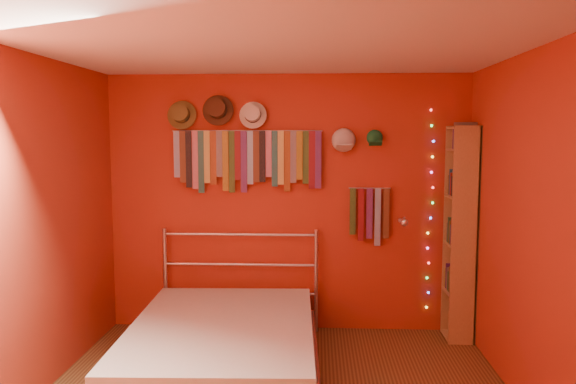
% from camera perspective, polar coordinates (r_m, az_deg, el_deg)
% --- Properties ---
extents(back_wall, '(3.50, 0.02, 2.50)m').
position_cam_1_polar(back_wall, '(5.48, -0.05, -1.16)').
color(back_wall, '#AD3B1B').
rests_on(back_wall, ground).
extents(right_wall, '(0.02, 3.50, 2.50)m').
position_cam_1_polar(right_wall, '(4.02, 24.32, -4.26)').
color(right_wall, '#AD3B1B').
rests_on(right_wall, ground).
extents(left_wall, '(0.02, 3.50, 2.50)m').
position_cam_1_polar(left_wall, '(4.26, -25.67, -3.77)').
color(left_wall, '#AD3B1B').
rests_on(left_wall, ground).
extents(ceiling, '(3.50, 3.50, 0.02)m').
position_cam_1_polar(ceiling, '(3.74, -1.52, 14.77)').
color(ceiling, white).
rests_on(ceiling, back_wall).
extents(tie_rack, '(1.45, 0.03, 0.61)m').
position_cam_1_polar(tie_rack, '(5.42, -4.20, 3.56)').
color(tie_rack, silver).
rests_on(tie_rack, back_wall).
extents(small_tie_rack, '(0.40, 0.03, 0.56)m').
position_cam_1_polar(small_tie_rack, '(5.45, 8.30, -2.09)').
color(small_tie_rack, silver).
rests_on(small_tie_rack, back_wall).
extents(fedora_olive, '(0.28, 0.15, 0.28)m').
position_cam_1_polar(fedora_olive, '(5.50, -10.82, 7.78)').
color(fedora_olive, brown).
rests_on(fedora_olive, back_wall).
extents(fedora_brown, '(0.30, 0.16, 0.29)m').
position_cam_1_polar(fedora_brown, '(5.43, -7.19, 8.34)').
color(fedora_brown, '#462919').
rests_on(fedora_brown, back_wall).
extents(fedora_white, '(0.26, 0.14, 0.26)m').
position_cam_1_polar(fedora_white, '(5.38, -3.62, 7.89)').
color(fedora_white, silver).
rests_on(fedora_white, back_wall).
extents(cap_white, '(0.20, 0.25, 0.20)m').
position_cam_1_polar(cap_white, '(5.39, 5.66, 5.24)').
color(cap_white, silver).
rests_on(cap_white, back_wall).
extents(cap_green, '(0.17, 0.21, 0.17)m').
position_cam_1_polar(cap_green, '(5.41, 8.79, 5.45)').
color(cap_green, '#197237').
rests_on(cap_green, back_wall).
extents(fairy_lights, '(0.06, 0.02, 1.93)m').
position_cam_1_polar(fairy_lights, '(5.55, 14.24, -1.83)').
color(fairy_lights, '#FF3333').
rests_on(fairy_lights, back_wall).
extents(reading_lamp, '(0.07, 0.32, 0.09)m').
position_cam_1_polar(reading_lamp, '(5.32, 11.68, -3.01)').
color(reading_lamp, silver).
rests_on(reading_lamp, back_wall).
extents(bookshelf, '(0.25, 0.34, 2.00)m').
position_cam_1_polar(bookshelf, '(5.47, 17.48, -3.91)').
color(bookshelf, '#987044').
rests_on(bookshelf, ground).
extents(bed, '(1.59, 2.11, 1.01)m').
position_cam_1_polar(bed, '(4.66, -6.68, -15.39)').
color(bed, silver).
rests_on(bed, ground).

